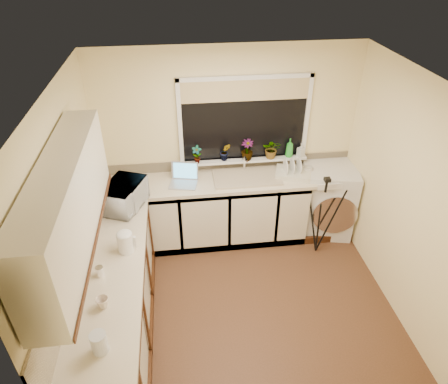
# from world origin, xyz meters

# --- Properties ---
(floor) EXTENTS (3.20, 3.20, 0.00)m
(floor) POSITION_xyz_m (0.00, 0.00, 0.00)
(floor) COLOR brown
(floor) RESTS_ON ground
(ceiling) EXTENTS (3.20, 3.20, 0.00)m
(ceiling) POSITION_xyz_m (0.00, 0.00, 2.45)
(ceiling) COLOR white
(ceiling) RESTS_ON ground
(wall_back) EXTENTS (3.20, 0.00, 3.20)m
(wall_back) POSITION_xyz_m (0.00, 1.50, 1.23)
(wall_back) COLOR #FBE6A7
(wall_back) RESTS_ON ground
(wall_front) EXTENTS (3.20, 0.00, 3.20)m
(wall_front) POSITION_xyz_m (0.00, -1.50, 1.23)
(wall_front) COLOR #FBE6A7
(wall_front) RESTS_ON ground
(wall_left) EXTENTS (0.00, 3.00, 3.00)m
(wall_left) POSITION_xyz_m (-1.60, 0.00, 1.23)
(wall_left) COLOR #FBE6A7
(wall_left) RESTS_ON ground
(wall_right) EXTENTS (0.00, 3.00, 3.00)m
(wall_right) POSITION_xyz_m (1.60, 0.00, 1.23)
(wall_right) COLOR #FBE6A7
(wall_right) RESTS_ON ground
(base_cabinet_back) EXTENTS (2.55, 0.60, 0.86)m
(base_cabinet_back) POSITION_xyz_m (-0.33, 1.20, 0.43)
(base_cabinet_back) COLOR silver
(base_cabinet_back) RESTS_ON floor
(base_cabinet_left) EXTENTS (0.54, 2.40, 0.86)m
(base_cabinet_left) POSITION_xyz_m (-1.30, -0.30, 0.43)
(base_cabinet_left) COLOR silver
(base_cabinet_left) RESTS_ON floor
(worktop_back) EXTENTS (3.20, 0.60, 0.04)m
(worktop_back) POSITION_xyz_m (0.00, 1.20, 0.88)
(worktop_back) COLOR beige
(worktop_back) RESTS_ON base_cabinet_back
(worktop_left) EXTENTS (0.60, 2.40, 0.04)m
(worktop_left) POSITION_xyz_m (-1.30, -0.30, 0.88)
(worktop_left) COLOR beige
(worktop_left) RESTS_ON base_cabinet_left
(upper_cabinet) EXTENTS (0.28, 1.90, 0.70)m
(upper_cabinet) POSITION_xyz_m (-1.44, -0.45, 1.80)
(upper_cabinet) COLOR silver
(upper_cabinet) RESTS_ON wall_left
(splashback_left) EXTENTS (0.02, 2.40, 0.45)m
(splashback_left) POSITION_xyz_m (-1.59, -0.30, 1.12)
(splashback_left) COLOR beige
(splashback_left) RESTS_ON wall_left
(splashback_back) EXTENTS (3.20, 0.02, 0.14)m
(splashback_back) POSITION_xyz_m (0.00, 1.49, 0.97)
(splashback_back) COLOR beige
(splashback_back) RESTS_ON wall_back
(window_glass) EXTENTS (1.50, 0.02, 1.00)m
(window_glass) POSITION_xyz_m (0.20, 1.49, 1.55)
(window_glass) COLOR black
(window_glass) RESTS_ON wall_back
(window_blind) EXTENTS (1.50, 0.02, 0.25)m
(window_blind) POSITION_xyz_m (0.20, 1.46, 1.92)
(window_blind) COLOR tan
(window_blind) RESTS_ON wall_back
(windowsill) EXTENTS (1.60, 0.14, 0.03)m
(windowsill) POSITION_xyz_m (0.20, 1.43, 1.04)
(windowsill) COLOR white
(windowsill) RESTS_ON wall_back
(sink) EXTENTS (0.82, 0.46, 0.03)m
(sink) POSITION_xyz_m (0.20, 1.20, 0.91)
(sink) COLOR tan
(sink) RESTS_ON worktop_back
(faucet) EXTENTS (0.03, 0.03, 0.24)m
(faucet) POSITION_xyz_m (0.20, 1.38, 1.02)
(faucet) COLOR silver
(faucet) RESTS_ON worktop_back
(washing_machine) EXTENTS (0.79, 0.77, 0.95)m
(washing_machine) POSITION_xyz_m (1.29, 1.23, 0.48)
(washing_machine) COLOR silver
(washing_machine) RESTS_ON floor
(laptop) EXTENTS (0.38, 0.34, 0.24)m
(laptop) POSITION_xyz_m (-0.57, 1.20, 0.96)
(laptop) COLOR #A8A8B0
(laptop) RESTS_ON worktop_back
(kettle) EXTENTS (0.15, 0.15, 0.20)m
(kettle) POSITION_xyz_m (-1.17, 0.03, 1.00)
(kettle) COLOR white
(kettle) RESTS_ON worktop_left
(dish_rack) EXTENTS (0.51, 0.44, 0.06)m
(dish_rack) POSITION_xyz_m (0.79, 1.19, 0.93)
(dish_rack) COLOR beige
(dish_rack) RESTS_ON worktop_back
(tripod) EXTENTS (0.54, 0.54, 1.10)m
(tripod) POSITION_xyz_m (1.06, 0.77, 0.55)
(tripod) COLOR black
(tripod) RESTS_ON floor
(glass_jug) EXTENTS (0.12, 0.12, 0.18)m
(glass_jug) POSITION_xyz_m (-1.27, -1.05, 0.99)
(glass_jug) COLOR silver
(glass_jug) RESTS_ON worktop_left
(steel_jar) EXTENTS (0.07, 0.07, 0.10)m
(steel_jar) POSITION_xyz_m (-1.38, -0.28, 0.95)
(steel_jar) COLOR white
(steel_jar) RESTS_ON worktop_left
(microwave) EXTENTS (0.53, 0.62, 0.29)m
(microwave) POSITION_xyz_m (-1.24, 0.77, 1.05)
(microwave) COLOR white
(microwave) RESTS_ON worktop_left
(plant_a) EXTENTS (0.14, 0.11, 0.23)m
(plant_a) POSITION_xyz_m (-0.39, 1.39, 1.17)
(plant_a) COLOR #999999
(plant_a) RESTS_ON windowsill
(plant_b) EXTENTS (0.13, 0.11, 0.23)m
(plant_b) POSITION_xyz_m (-0.04, 1.43, 1.17)
(plant_b) COLOR #999999
(plant_b) RESTS_ON windowsill
(plant_c) EXTENTS (0.19, 0.19, 0.27)m
(plant_c) POSITION_xyz_m (0.23, 1.41, 1.18)
(plant_c) COLOR #999999
(plant_c) RESTS_ON windowsill
(plant_d) EXTENTS (0.27, 0.24, 0.25)m
(plant_d) POSITION_xyz_m (0.55, 1.41, 1.18)
(plant_d) COLOR #999999
(plant_d) RESTS_ON windowsill
(soap_bottle_green) EXTENTS (0.12, 0.12, 0.24)m
(soap_bottle_green) POSITION_xyz_m (0.78, 1.42, 1.17)
(soap_bottle_green) COLOR green
(soap_bottle_green) RESTS_ON windowsill
(soap_bottle_clear) EXTENTS (0.10, 0.10, 0.17)m
(soap_bottle_clear) POSITION_xyz_m (0.93, 1.41, 1.14)
(soap_bottle_clear) COLOR #999999
(soap_bottle_clear) RESTS_ON windowsill
(cup_back) EXTENTS (0.14, 0.14, 0.09)m
(cup_back) POSITION_xyz_m (0.99, 1.22, 0.95)
(cup_back) COLOR beige
(cup_back) RESTS_ON worktop_back
(cup_left) EXTENTS (0.14, 0.14, 0.10)m
(cup_left) POSITION_xyz_m (-1.31, -0.64, 0.95)
(cup_left) COLOR beige
(cup_left) RESTS_ON worktop_left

